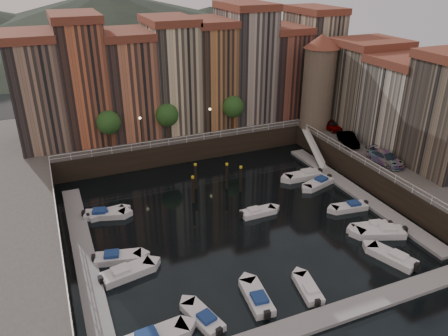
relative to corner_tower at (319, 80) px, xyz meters
name	(u,v)px	position (x,y,z in m)	size (l,w,h in m)	color
ground	(233,217)	(-20.00, -14.50, -10.19)	(200.00, 200.00, 0.00)	black
quay_far	(167,130)	(-20.00, 11.50, -8.69)	(80.00, 20.00, 3.00)	black
quay_right	(437,170)	(8.00, -16.50, -8.69)	(20.00, 36.00, 3.00)	black
dock_left	(84,254)	(-36.20, -15.50, -10.02)	(2.00, 28.00, 0.35)	gray
dock_right	(357,193)	(-3.80, -15.50, -10.02)	(2.00, 28.00, 0.35)	gray
dock_near	(319,319)	(-20.00, -31.50, -10.02)	(30.00, 2.00, 0.35)	gray
mountains	(97,25)	(-18.28, 95.50, -2.28)	(145.00, 100.00, 18.00)	#2D382D
far_terrace	(190,72)	(-16.69, 9.00, 0.76)	(48.70, 10.30, 17.50)	#8D6D59
right_terrace	(407,99)	(6.50, -10.70, -0.64)	(9.30, 24.30, 14.00)	#786E5B
corner_tower	(319,80)	(0.00, 0.00, 0.00)	(5.20, 5.20, 13.80)	#6B5B4C
promenade_trees	(172,115)	(-21.33, 3.70, -3.61)	(21.20, 3.20, 5.20)	black
street_lamps	(176,121)	(-21.00, 2.70, -4.30)	(10.36, 0.36, 4.18)	black
railings	(216,169)	(-20.00, -9.62, -6.41)	(36.08, 34.04, 0.52)	white
gangway	(314,147)	(-2.90, -4.50, -8.28)	(2.78, 8.32, 3.73)	white
mooring_pilings	(214,181)	(-19.82, -8.46, -8.54)	(6.61, 3.53, 3.78)	black
boat_left_1	(126,273)	(-33.00, -20.09, -9.81)	(5.15, 2.67, 1.15)	silver
boat_left_2	(117,257)	(-33.36, -17.48, -9.84)	(4.72, 2.60, 1.06)	silver
boat_left_3	(106,213)	(-33.03, -8.80, -9.87)	(4.26, 1.88, 0.96)	silver
boat_left_4	(104,214)	(-33.28, -8.97, -9.83)	(4.81, 2.89, 1.08)	silver
boat_right_0	(382,232)	(-7.20, -23.88, -9.80)	(5.21, 3.44, 1.18)	silver
boat_right_1	(372,227)	(-7.42, -22.67, -9.85)	(4.50, 2.40, 1.01)	silver
boat_right_2	(350,207)	(-6.92, -18.26, -9.86)	(4.42, 2.09, 0.99)	silver
boat_right_3	(319,183)	(-6.88, -11.83, -9.84)	(4.73, 2.89, 1.06)	silver
boat_right_4	(304,175)	(-7.46, -9.32, -9.80)	(5.15, 2.04, 1.18)	silver
boat_near_0	(203,318)	(-28.50, -27.95, -9.85)	(2.67, 4.50, 1.01)	silver
boat_near_1	(257,298)	(-23.57, -27.61, -9.83)	(2.13, 4.80, 1.08)	silver
boat_near_2	(308,289)	(-18.96, -28.26, -9.88)	(2.14, 4.22, 0.95)	silver
boat_near_3	(393,257)	(-9.14, -27.64, -9.82)	(3.19, 4.94, 1.11)	silver
car_a	(330,125)	(1.35, -2.12, -6.44)	(1.78, 4.42, 1.50)	gray
car_b	(348,140)	(0.17, -7.91, -6.42)	(1.63, 4.67, 1.54)	gray
car_c	(385,159)	(0.43, -14.89, -6.43)	(2.13, 5.25, 1.52)	gray
boat_extra_509	(257,212)	(-17.27, -15.15, -9.87)	(4.22, 1.55, 0.97)	silver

